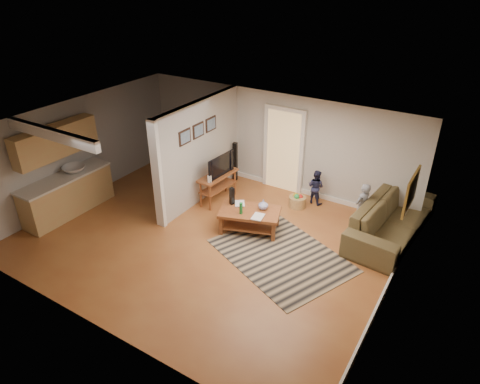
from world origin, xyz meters
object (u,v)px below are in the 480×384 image
at_px(speaker_left, 232,206).
at_px(toddler, 314,202).
at_px(coffee_table, 251,215).
at_px(speaker_right, 235,162).
at_px(sofa, 389,235).
at_px(tv_console, 218,177).
at_px(child, 358,229).
at_px(toy_basket, 297,201).

height_order(speaker_left, toddler, speaker_left).
bearing_deg(speaker_left, coffee_table, 19.82).
bearing_deg(speaker_right, sofa, -18.42).
height_order(sofa, tv_console, tv_console).
distance_m(speaker_left, child, 2.87).
height_order(sofa, speaker_left, speaker_left).
xyz_separation_m(speaker_right, child, (3.65, -0.63, -0.54)).
relative_size(toy_basket, toddler, 0.47).
height_order(sofa, coffee_table, coffee_table).
xyz_separation_m(toy_basket, child, (1.60, -0.20, -0.15)).
relative_size(sofa, coffee_table, 1.90).
height_order(tv_console, speaker_left, tv_console).
relative_size(sofa, child, 2.45).
height_order(coffee_table, toy_basket, coffee_table).
height_order(coffee_table, tv_console, tv_console).
distance_m(tv_console, child, 3.50).
bearing_deg(toddler, sofa, 175.67).
bearing_deg(speaker_right, coffee_table, -61.77).
bearing_deg(coffee_table, toddler, 69.07).
bearing_deg(speaker_right, tv_console, -89.39).
height_order(tv_console, toy_basket, tv_console).
bearing_deg(coffee_table, tv_console, 151.60).
relative_size(speaker_left, toddler, 1.04).
height_order(speaker_left, child, speaker_left).
bearing_deg(speaker_right, child, -21.64).
bearing_deg(speaker_left, toddler, 79.52).
bearing_deg(child, toy_basket, -75.82).
xyz_separation_m(speaker_left, speaker_right, (-1.12, 1.90, 0.09)).
height_order(speaker_right, toddler, speaker_right).
xyz_separation_m(tv_console, speaker_right, (-0.26, 1.19, -0.11)).
xyz_separation_m(sofa, speaker_right, (-4.30, 0.50, 0.54)).
relative_size(speaker_right, child, 0.95).
height_order(coffee_table, speaker_right, speaker_right).
bearing_deg(toddler, speaker_right, 8.66).
relative_size(sofa, toy_basket, 6.79).
bearing_deg(toy_basket, tv_console, -157.09).
height_order(sofa, toy_basket, sofa).
height_order(child, toddler, child).
xyz_separation_m(speaker_right, toddler, (2.34, -0.03, -0.54)).
relative_size(sofa, tv_console, 2.39).
bearing_deg(toddler, coffee_table, 78.36).
bearing_deg(tv_console, child, 13.40).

